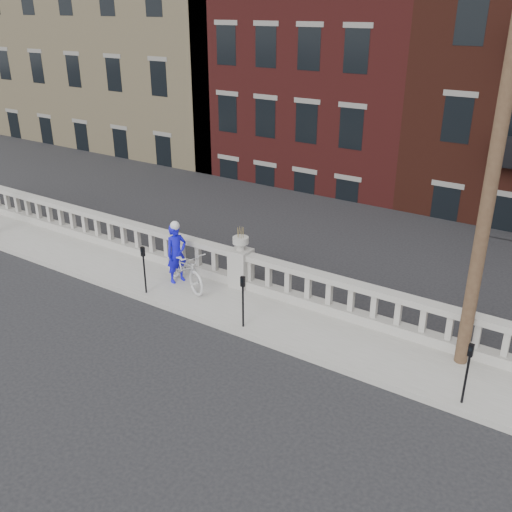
% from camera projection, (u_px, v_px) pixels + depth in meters
% --- Properties ---
extents(ground, '(120.00, 120.00, 0.00)m').
position_uv_depth(ground, '(143.00, 356.00, 13.13)').
color(ground, black).
rests_on(ground, ground).
extents(sidewalk, '(32.00, 2.20, 0.15)m').
position_uv_depth(sidewalk, '(221.00, 301.00, 15.38)').
color(sidewalk, gray).
rests_on(sidewalk, ground).
extents(balustrade, '(28.00, 0.34, 1.03)m').
position_uv_depth(balustrade, '(241.00, 270.00, 15.88)').
color(balustrade, gray).
rests_on(balustrade, sidewalk).
extents(planter_pedestal, '(0.55, 0.55, 1.76)m').
position_uv_depth(planter_pedestal, '(241.00, 264.00, 15.80)').
color(planter_pedestal, gray).
rests_on(planter_pedestal, sidewalk).
extents(lower_level, '(80.00, 44.00, 20.80)m').
position_uv_depth(lower_level, '(462.00, 106.00, 29.33)').
color(lower_level, '#605E59').
rests_on(lower_level, ground).
extents(utility_pole, '(1.60, 0.28, 10.00)m').
position_uv_depth(utility_pole, '(500.00, 132.00, 10.62)').
color(utility_pole, '#422D1E').
rests_on(utility_pole, sidewalk).
extents(parking_meter_b, '(0.10, 0.09, 1.36)m').
position_uv_depth(parking_meter_b, '(144.00, 265.00, 15.34)').
color(parking_meter_b, black).
rests_on(parking_meter_b, sidewalk).
extents(parking_meter_c, '(0.10, 0.09, 1.36)m').
position_uv_depth(parking_meter_c, '(243.00, 296.00, 13.70)').
color(parking_meter_c, black).
rests_on(parking_meter_c, sidewalk).
extents(parking_meter_d, '(0.10, 0.09, 1.36)m').
position_uv_depth(parking_meter_d, '(468.00, 367.00, 11.01)').
color(parking_meter_d, black).
rests_on(parking_meter_d, sidewalk).
extents(bicycle, '(2.22, 1.48, 1.11)m').
position_uv_depth(bicycle, '(185.00, 268.00, 15.86)').
color(bicycle, silver).
rests_on(bicycle, sidewalk).
extents(cyclist, '(0.59, 0.72, 1.71)m').
position_uv_depth(cyclist, '(177.00, 253.00, 16.00)').
color(cyclist, '#110DCF').
rests_on(cyclist, sidewalk).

